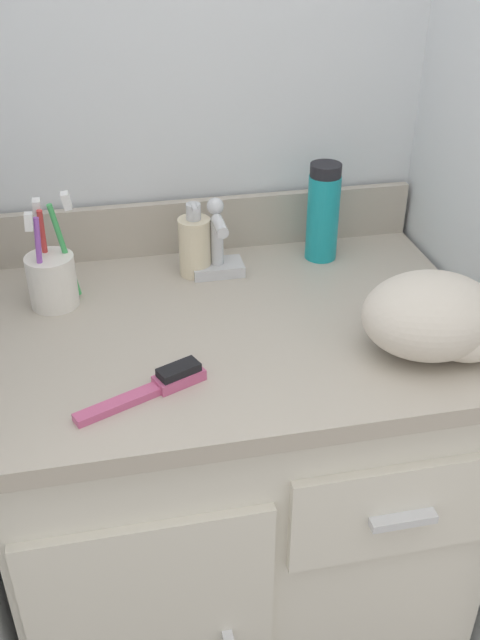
{
  "coord_description": "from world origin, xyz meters",
  "views": [
    {
      "loc": [
        -0.19,
        -0.94,
        1.36
      ],
      "look_at": [
        0.0,
        -0.03,
        0.78
      ],
      "focal_mm": 40.0,
      "sensor_mm": 36.0,
      "label": 1
    }
  ],
  "objects_px": {
    "toothbrush_cup": "(52,277)",
    "hand_towel": "(438,318)",
    "shaving_cream_can": "(323,213)",
    "soap_dispenser": "(195,245)",
    "hairbrush": "(159,385)"
  },
  "relations": [
    {
      "from": "toothbrush_cup",
      "to": "hand_towel",
      "type": "relative_size",
      "value": 0.9
    },
    {
      "from": "shaving_cream_can",
      "to": "soap_dispenser",
      "type": "bearing_deg",
      "value": -176.03
    },
    {
      "from": "soap_dispenser",
      "to": "shaving_cream_can",
      "type": "xyz_separation_m",
      "value": [
        0.24,
        0.02,
        0.03
      ]
    },
    {
      "from": "shaving_cream_can",
      "to": "hairbrush",
      "type": "bearing_deg",
      "value": -134.45
    },
    {
      "from": "toothbrush_cup",
      "to": "shaving_cream_can",
      "type": "bearing_deg",
      "value": 8.94
    },
    {
      "from": "toothbrush_cup",
      "to": "hairbrush",
      "type": "distance_m",
      "value": 0.31
    },
    {
      "from": "toothbrush_cup",
      "to": "shaving_cream_can",
      "type": "distance_m",
      "value": 0.49
    },
    {
      "from": "shaving_cream_can",
      "to": "hand_towel",
      "type": "bearing_deg",
      "value": -77.47
    },
    {
      "from": "toothbrush_cup",
      "to": "soap_dispenser",
      "type": "relative_size",
      "value": 1.37
    },
    {
      "from": "soap_dispenser",
      "to": "hand_towel",
      "type": "relative_size",
      "value": 0.66
    },
    {
      "from": "soap_dispenser",
      "to": "hand_towel",
      "type": "distance_m",
      "value": 0.44
    },
    {
      "from": "hairbrush",
      "to": "hand_towel",
      "type": "xyz_separation_m",
      "value": [
        0.41,
        0.02,
        0.05
      ]
    },
    {
      "from": "hand_towel",
      "to": "hairbrush",
      "type": "bearing_deg",
      "value": -177.83
    },
    {
      "from": "toothbrush_cup",
      "to": "hand_towel",
      "type": "bearing_deg",
      "value": -24.64
    },
    {
      "from": "toothbrush_cup",
      "to": "shaving_cream_can",
      "type": "height_order",
      "value": "toothbrush_cup"
    }
  ]
}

